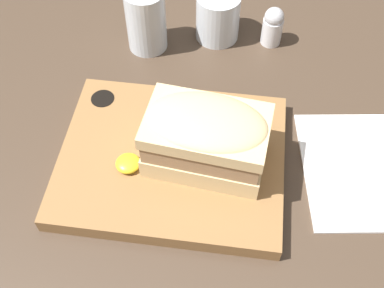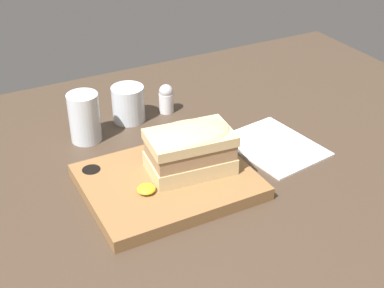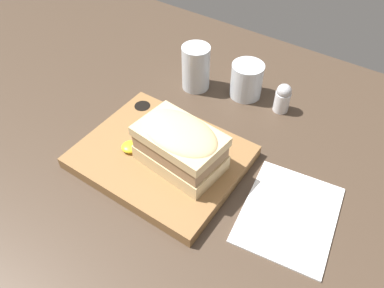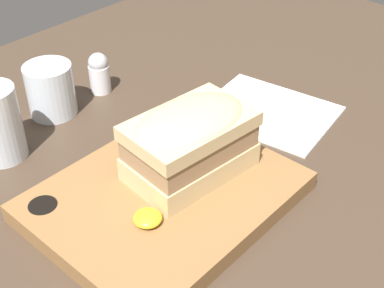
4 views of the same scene
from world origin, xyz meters
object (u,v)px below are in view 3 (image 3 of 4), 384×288
at_px(sandwich, 178,146).
at_px(napkin, 289,214).
at_px(serving_board, 161,157).
at_px(salt_shaker, 283,98).
at_px(wine_glass, 246,81).
at_px(water_glass, 196,70).

bearing_deg(sandwich, napkin, 8.18).
distance_m(serving_board, salt_shaker, 0.29).
bearing_deg(sandwich, wine_glass, 92.44).
relative_size(water_glass, wine_glass, 1.31).
bearing_deg(napkin, salt_shaker, 118.07).
relative_size(water_glass, napkin, 0.50).
xyz_separation_m(wine_glass, salt_shaker, (0.09, -0.00, -0.00)).
distance_m(wine_glass, salt_shaker, 0.09).
distance_m(sandwich, wine_glass, 0.27).
bearing_deg(water_glass, salt_shaker, 9.74).
height_order(serving_board, sandwich, sandwich).
relative_size(sandwich, salt_shaker, 2.38).
distance_m(wine_glass, napkin, 0.32).
height_order(sandwich, wine_glass, sandwich).
bearing_deg(sandwich, serving_board, 175.73).
height_order(serving_board, salt_shaker, salt_shaker).
xyz_separation_m(serving_board, sandwich, (0.05, -0.00, 0.06)).
relative_size(serving_board, wine_glass, 3.75).
bearing_deg(water_glass, sandwich, -62.70).
bearing_deg(serving_board, napkin, 5.93).
xyz_separation_m(water_glass, napkin, (0.32, -0.20, -0.04)).
height_order(sandwich, water_glass, sandwich).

